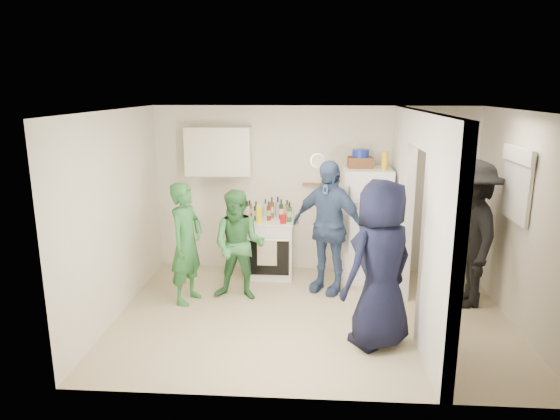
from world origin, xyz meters
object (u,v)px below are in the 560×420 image
object	(u,v)px
yellow_cup_stack_top	(385,161)
person_denim	(328,227)
stove	(269,247)
wicker_basket	(360,162)
blue_bowl	(361,153)
person_navy	(380,265)
fridge	(365,224)
person_nook	(470,234)
person_green_left	(186,243)
person_green_center	(239,245)

from	to	relation	value
yellow_cup_stack_top	person_denim	size ratio (longest dim) A/B	0.14
stove	wicker_basket	xyz separation A→B (m)	(1.31, 0.02, 1.29)
stove	wicker_basket	world-z (taller)	wicker_basket
blue_bowl	person_navy	world-z (taller)	blue_bowl
fridge	yellow_cup_stack_top	xyz separation A→B (m)	(0.22, -0.10, 0.95)
blue_bowl	person_navy	bearing A→B (deg)	-88.30
wicker_basket	yellow_cup_stack_top	xyz separation A→B (m)	(0.32, -0.15, 0.05)
fridge	yellow_cup_stack_top	bearing A→B (deg)	-24.44
person_denim	person_nook	bearing A→B (deg)	18.82
person_green_left	person_denim	distance (m)	1.89
blue_bowl	person_navy	size ratio (longest dim) A/B	0.13
person_green_center	person_denim	distance (m)	1.23
person_navy	person_nook	xyz separation A→B (m)	(1.27, 1.14, 0.03)
fridge	person_green_center	size ratio (longest dim) A/B	1.11
wicker_basket	person_green_center	distance (m)	2.10
person_green_center	person_navy	distance (m)	2.04
wicker_basket	person_denim	size ratio (longest dim) A/B	0.19
stove	yellow_cup_stack_top	size ratio (longest dim) A/B	3.46
wicker_basket	person_nook	distance (m)	1.78
stove	person_green_center	bearing A→B (deg)	-109.93
person_navy	person_green_center	bearing A→B (deg)	-71.53
blue_bowl	person_nook	size ratio (longest dim) A/B	0.13
wicker_basket	blue_bowl	distance (m)	0.13
yellow_cup_stack_top	person_denim	distance (m)	1.23
wicker_basket	person_nook	size ratio (longest dim) A/B	0.18
blue_bowl	person_green_left	distance (m)	2.72
yellow_cup_stack_top	person_denim	bearing A→B (deg)	-152.68
person_denim	wicker_basket	bearing A→B (deg)	79.56
person_navy	blue_bowl	bearing A→B (deg)	-125.96
wicker_basket	person_green_left	xyz separation A→B (m)	(-2.29, -1.03, -0.93)
wicker_basket	yellow_cup_stack_top	world-z (taller)	yellow_cup_stack_top
yellow_cup_stack_top	person_green_center	world-z (taller)	yellow_cup_stack_top
wicker_basket	person_nook	xyz separation A→B (m)	(1.33, -0.88, -0.77)
fridge	person_green_center	bearing A→B (deg)	-153.88
fridge	person_navy	size ratio (longest dim) A/B	0.89
blue_bowl	person_denim	bearing A→B (deg)	-129.72
yellow_cup_stack_top	person_navy	bearing A→B (deg)	-97.89
stove	fridge	world-z (taller)	fridge
person_denim	blue_bowl	bearing A→B (deg)	79.56
stove	fridge	bearing A→B (deg)	-1.22
wicker_basket	person_denim	distance (m)	1.08
person_denim	stove	bearing A→B (deg)	177.13
person_denim	yellow_cup_stack_top	bearing A→B (deg)	56.60
yellow_cup_stack_top	person_navy	size ratio (longest dim) A/B	0.14
person_green_center	stove	bearing A→B (deg)	76.00
yellow_cup_stack_top	person_green_center	distance (m)	2.32
fridge	wicker_basket	size ratio (longest dim) A/B	4.71
person_denim	person_nook	xyz separation A→B (m)	(1.79, -0.33, 0.04)
fridge	person_nook	bearing A→B (deg)	-34.04
person_green_left	person_denim	xyz separation A→B (m)	(1.83, 0.48, 0.12)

